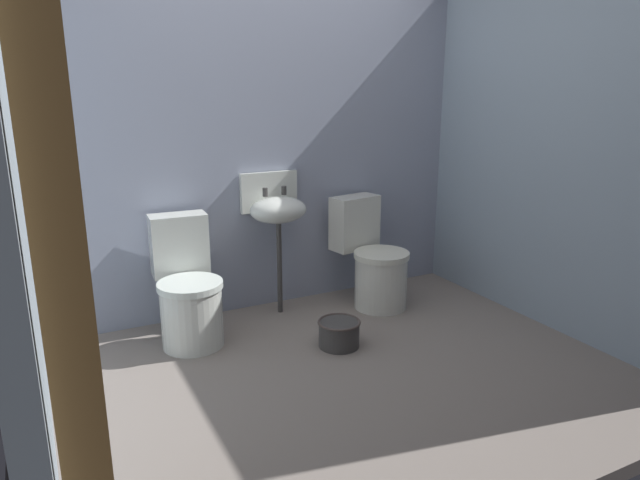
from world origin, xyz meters
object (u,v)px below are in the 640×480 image
at_px(toilet_right, 373,262).
at_px(sink, 277,209).
at_px(bucket, 339,333).
at_px(wooden_door_post, 59,253).
at_px(toilet_left, 188,292).

height_order(toilet_right, sink, sink).
bearing_deg(bucket, toilet_right, 42.43).
bearing_deg(wooden_door_post, toilet_left, 66.69).
relative_size(wooden_door_post, bucket, 8.54).
relative_size(toilet_left, toilet_right, 1.00).
bearing_deg(sink, toilet_left, -164.85).
height_order(wooden_door_post, sink, wooden_door_post).
distance_m(wooden_door_post, toilet_left, 2.09).
bearing_deg(toilet_left, toilet_right, -176.47).
height_order(toilet_left, toilet_right, same).
relative_size(wooden_door_post, toilet_left, 2.96).
xyz_separation_m(toilet_left, bucket, (0.80, -0.52, -0.23)).
distance_m(sink, bucket, 0.98).
distance_m(toilet_right, bucket, 0.80).
xyz_separation_m(toilet_right, bucket, (-0.57, -0.52, -0.23)).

